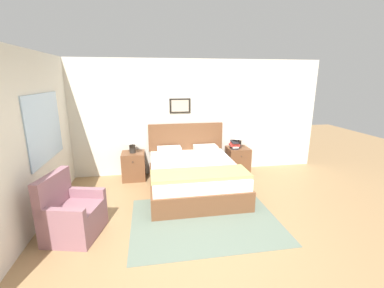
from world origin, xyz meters
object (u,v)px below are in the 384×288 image
at_px(nightstand_near_window, 134,166).
at_px(table_lamp_by_door, 239,134).
at_px(nightstand_by_door, 238,160).
at_px(table_lamp_near_window, 132,138).
at_px(bed, 193,175).
at_px(armchair, 72,215).

xyz_separation_m(nightstand_near_window, table_lamp_by_door, (2.39, -0.02, 0.63)).
xyz_separation_m(nightstand_by_door, table_lamp_near_window, (-2.40, -0.02, 0.63)).
distance_m(table_lamp_near_window, table_lamp_by_door, 2.40).
bearing_deg(nightstand_by_door, table_lamp_near_window, -179.63).
relative_size(nightstand_near_window, table_lamp_by_door, 1.31).
bearing_deg(table_lamp_near_window, bed, -32.68).
xyz_separation_m(armchair, table_lamp_by_door, (3.16, 1.99, 0.62)).
bearing_deg(bed, nightstand_by_door, 33.35).
height_order(bed, nightstand_by_door, bed).
relative_size(armchair, nightstand_by_door, 1.50).
relative_size(bed, table_lamp_near_window, 4.48).
distance_m(nightstand_near_window, table_lamp_near_window, 0.63).
relative_size(nightstand_near_window, nightstand_by_door, 1.00).
relative_size(armchair, table_lamp_by_door, 1.96).
height_order(bed, nightstand_near_window, bed).
xyz_separation_m(armchair, nightstand_near_window, (0.76, 2.00, -0.00)).
bearing_deg(table_lamp_near_window, nightstand_near_window, 66.86).
distance_m(bed, armchair, 2.31).
relative_size(armchair, table_lamp_near_window, 1.96).
bearing_deg(table_lamp_by_door, table_lamp_near_window, 180.00).
height_order(table_lamp_near_window, table_lamp_by_door, same).
bearing_deg(bed, armchair, -148.23).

